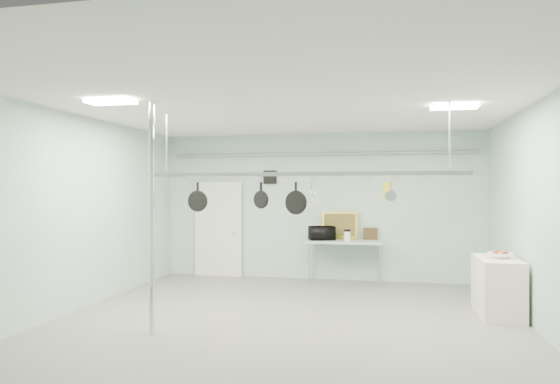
% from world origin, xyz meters
% --- Properties ---
extents(floor, '(8.00, 8.00, 0.00)m').
position_xyz_m(floor, '(0.00, 0.00, 0.00)').
color(floor, gray).
rests_on(floor, ground).
extents(ceiling, '(7.00, 8.00, 0.02)m').
position_xyz_m(ceiling, '(0.00, 0.00, 3.19)').
color(ceiling, silver).
rests_on(ceiling, back_wall).
extents(back_wall, '(7.00, 0.02, 3.20)m').
position_xyz_m(back_wall, '(0.00, 3.99, 1.60)').
color(back_wall, '#B4D8C3').
rests_on(back_wall, floor).
extents(right_wall, '(0.02, 8.00, 3.20)m').
position_xyz_m(right_wall, '(3.49, 0.00, 1.60)').
color(right_wall, '#B4D8C3').
rests_on(right_wall, floor).
extents(door, '(1.10, 0.10, 2.20)m').
position_xyz_m(door, '(-2.30, 3.94, 1.05)').
color(door, silver).
rests_on(door, floor).
extents(wall_vent, '(0.30, 0.04, 0.30)m').
position_xyz_m(wall_vent, '(-1.10, 3.97, 2.25)').
color(wall_vent, black).
rests_on(wall_vent, back_wall).
extents(conduit_pipe, '(6.60, 0.07, 0.07)m').
position_xyz_m(conduit_pipe, '(0.00, 3.90, 2.75)').
color(conduit_pipe, gray).
rests_on(conduit_pipe, back_wall).
extents(chrome_pole, '(0.08, 0.08, 3.20)m').
position_xyz_m(chrome_pole, '(-1.70, -0.60, 1.60)').
color(chrome_pole, silver).
rests_on(chrome_pole, floor).
extents(prep_table, '(1.60, 0.70, 0.91)m').
position_xyz_m(prep_table, '(0.60, 3.60, 0.83)').
color(prep_table, '#A9C7B4').
rests_on(prep_table, floor).
extents(side_cabinet, '(0.60, 1.20, 0.90)m').
position_xyz_m(side_cabinet, '(3.15, 1.40, 0.45)').
color(side_cabinet, silver).
rests_on(side_cabinet, floor).
extents(pot_rack, '(4.80, 0.06, 1.00)m').
position_xyz_m(pot_rack, '(0.20, 0.30, 2.23)').
color(pot_rack, '#B7B7BC').
rests_on(pot_rack, ceiling).
extents(light_panel_left, '(0.65, 0.30, 0.05)m').
position_xyz_m(light_panel_left, '(-2.20, -0.80, 3.16)').
color(light_panel_left, white).
rests_on(light_panel_left, ceiling).
extents(light_panel_right, '(0.65, 0.30, 0.05)m').
position_xyz_m(light_panel_right, '(2.40, 0.60, 3.16)').
color(light_panel_right, white).
rests_on(light_panel_right, ceiling).
extents(microwave, '(0.61, 0.52, 0.29)m').
position_xyz_m(microwave, '(0.12, 3.57, 1.05)').
color(microwave, black).
rests_on(microwave, prep_table).
extents(coffee_canister, '(0.17, 0.17, 0.20)m').
position_xyz_m(coffee_canister, '(0.66, 3.46, 1.00)').
color(coffee_canister, white).
rests_on(coffee_canister, prep_table).
extents(painting_large, '(0.79, 0.17, 0.58)m').
position_xyz_m(painting_large, '(0.46, 3.90, 1.20)').
color(painting_large, gold).
rests_on(painting_large, prep_table).
extents(painting_small, '(0.30, 0.09, 0.25)m').
position_xyz_m(painting_small, '(1.12, 3.90, 1.03)').
color(painting_small, '#372613').
rests_on(painting_small, prep_table).
extents(fruit_bowl, '(0.45, 0.45, 0.09)m').
position_xyz_m(fruit_bowl, '(3.19, 1.39, 0.94)').
color(fruit_bowl, white).
rests_on(fruit_bowl, side_cabinet).
extents(skillet_left, '(0.33, 0.08, 0.45)m').
position_xyz_m(skillet_left, '(-1.39, 0.30, 1.86)').
color(skillet_left, black).
rests_on(skillet_left, pot_rack).
extents(skillet_mid, '(0.27, 0.16, 0.38)m').
position_xyz_m(skillet_mid, '(-0.39, 0.30, 1.89)').
color(skillet_mid, black).
rests_on(skillet_mid, pot_rack).
extents(skillet_right, '(0.35, 0.16, 0.49)m').
position_xyz_m(skillet_right, '(0.14, 0.30, 1.84)').
color(skillet_right, black).
rests_on(skillet_right, pot_rack).
extents(whisk, '(0.22, 0.22, 0.36)m').
position_xyz_m(whisk, '(0.38, 0.30, 1.90)').
color(whisk, '#A7A8AC').
rests_on(whisk, pot_rack).
extents(grater, '(0.10, 0.05, 0.24)m').
position_xyz_m(grater, '(1.45, 0.30, 1.97)').
color(grater, gold).
rests_on(grater, pot_rack).
extents(saucepan, '(0.18, 0.15, 0.28)m').
position_xyz_m(saucepan, '(1.51, 0.30, 1.95)').
color(saucepan, silver).
rests_on(saucepan, pot_rack).
extents(fruit_cluster, '(0.24, 0.24, 0.09)m').
position_xyz_m(fruit_cluster, '(3.19, 1.39, 0.98)').
color(fruit_cluster, '#A21D0E').
rests_on(fruit_cluster, fruit_bowl).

